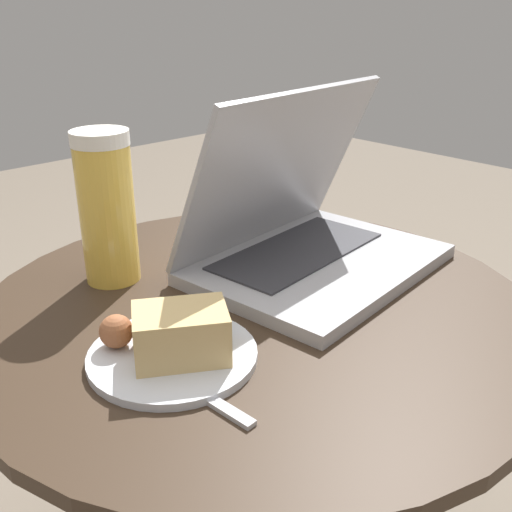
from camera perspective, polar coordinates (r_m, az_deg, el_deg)
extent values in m
cylinder|color=#9E9EA3|center=(0.92, 0.03, -20.60)|extent=(0.07, 0.07, 0.54)
cylinder|color=#38281C|center=(0.75, 0.03, -5.05)|extent=(0.70, 0.70, 0.02)
cube|color=#B2B2B7|center=(0.84, 6.01, -0.79)|extent=(0.36, 0.28, 0.02)
cube|color=#333338|center=(0.85, 4.00, 0.51)|extent=(0.28, 0.15, 0.00)
cube|color=#B2B2B7|center=(0.84, 2.15, 8.22)|extent=(0.35, 0.14, 0.23)
cube|color=silver|center=(0.84, 2.30, 8.11)|extent=(0.32, 0.12, 0.20)
cylinder|color=gold|center=(0.80, -13.95, 3.83)|extent=(0.07, 0.07, 0.18)
cylinder|color=white|center=(0.77, -14.68, 10.85)|extent=(0.07, 0.07, 0.02)
cylinder|color=silver|center=(0.64, -7.93, -9.35)|extent=(0.18, 0.18, 0.01)
cube|color=#DBB775|center=(0.62, -7.15, -7.32)|extent=(0.12, 0.11, 0.05)
sphere|color=beige|center=(0.68, -8.67, -5.47)|extent=(0.03, 0.03, 0.03)
sphere|color=#9E5B38|center=(0.65, -13.16, -6.99)|extent=(0.04, 0.04, 0.04)
cube|color=silver|center=(0.58, -4.74, -13.28)|extent=(0.02, 0.12, 0.00)
cube|color=silver|center=(0.64, -10.02, -9.98)|extent=(0.03, 0.05, 0.00)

